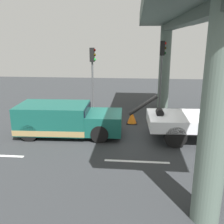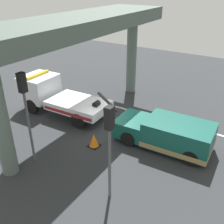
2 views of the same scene
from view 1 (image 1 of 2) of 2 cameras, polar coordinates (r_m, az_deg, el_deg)
ground_plane at (r=12.93m, az=5.57°, el=-5.71°), size 60.00×40.00×0.10m
lane_stripe_mid at (r=10.41m, az=5.58°, el=-10.98°), size 2.60×0.16×0.01m
towed_van_green at (r=13.12m, az=-10.49°, el=-1.73°), size 5.27×2.37×1.58m
overpass_structure at (r=12.21m, az=15.46°, el=19.50°), size 3.60×13.84×6.43m
traffic_light_near at (r=17.08m, az=-4.37°, el=10.37°), size 0.39×0.32×4.19m
traffic_light_far at (r=16.89m, az=11.13°, el=11.09°), size 0.39×0.32×4.63m
traffic_cone_orange at (r=14.78m, az=4.50°, el=-1.23°), size 0.62×0.62×0.74m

